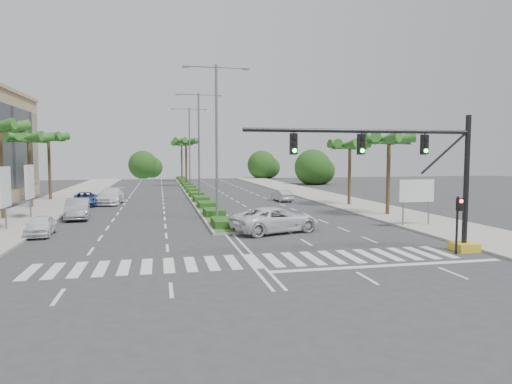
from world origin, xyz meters
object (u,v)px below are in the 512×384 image
car_parked_b (77,209)px  car_right (282,196)px  car_parked_a (41,226)px  car_parked_c (85,199)px  car_crossing (276,220)px  car_parked_d (111,196)px

car_parked_b → car_right: car_parked_b is taller
car_parked_a → car_parked_c: 17.64m
car_parked_b → car_parked_c: bearing=89.1°
car_parked_b → car_crossing: 16.96m
car_parked_a → car_crossing: 15.05m
car_parked_a → car_parked_d: size_ratio=0.67×
car_parked_c → car_right: 20.77m
car_parked_a → car_parked_b: bearing=80.3°
car_parked_b → car_parked_c: (-0.94, 9.90, -0.13)m
car_parked_a → car_right: bearing=38.2°
car_parked_b → car_right: 22.35m
car_parked_c → car_parked_d: (2.40, 1.23, 0.14)m
car_crossing → car_right: car_crossing is taller
car_parked_d → car_crossing: size_ratio=0.95×
car_parked_d → car_right: (18.37, -0.82, -0.19)m
car_parked_d → car_crossing: car_crossing is taller
car_parked_a → car_parked_b: size_ratio=0.77×
car_parked_d → car_parked_b: bearing=-93.1°
car_parked_b → car_crossing: bearing=-40.7°
car_parked_c → car_crossing: size_ratio=0.82×
car_parked_a → car_crossing: bearing=-9.8°
car_parked_a → car_parked_c: bearing=87.2°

